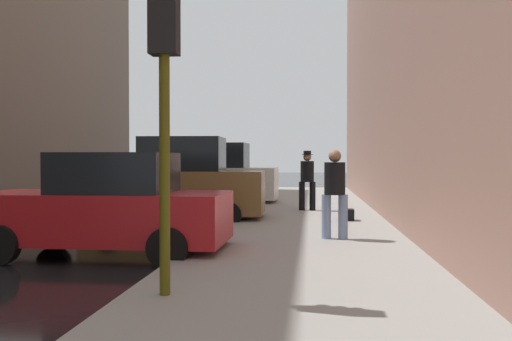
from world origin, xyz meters
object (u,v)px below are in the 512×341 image
Objects in this scene: parked_bronze_suv at (177,184)px; fire_hydrant at (254,199)px; parked_red_hatchback at (107,208)px; pedestrian_with_fedora at (307,177)px; traffic_light at (164,63)px; pedestrian_in_jeans at (335,189)px; duffel_bag at (347,215)px; parked_white_van at (214,177)px.

parked_bronze_suv is 2.75m from fire_hydrant.
pedestrian_with_fedora is at bearing 66.15° from parked_red_hatchback.
traffic_light is 5.41m from pedestrian_in_jeans.
traffic_light is 11.00m from pedestrian_with_fedora.
parked_red_hatchback is 2.38× the size of pedestrian_with_fedora.
traffic_light reaches higher than pedestrian_in_jeans.
fire_hydrant is 0.20× the size of traffic_light.
parked_red_hatchback is 8.31m from pedestrian_with_fedora.
traffic_light is at bearing -107.38° from duffel_bag.
parked_bronze_suv is 4.45m from duffel_bag.
pedestrian_with_fedora reaches higher than fire_hydrant.
traffic_light is at bearing -97.96° from pedestrian_with_fedora.
pedestrian_in_jeans is at bearing -69.16° from fire_hydrant.
duffel_bag is at bearing 48.19° from parked_red_hatchback.
parked_white_van is 2.61× the size of pedestrian_with_fedora.
pedestrian_in_jeans is at bearing -84.56° from pedestrian_with_fedora.
fire_hydrant is (1.80, 2.00, -0.54)m from parked_bronze_suv.
parked_red_hatchback is 0.91× the size of parked_white_van.
duffel_bag is (1.02, -2.70, -0.85)m from pedestrian_with_fedora.
parked_white_van reaches higher than parked_red_hatchback.
parked_bronze_suv is at bearing 176.86° from duffel_bag.
fire_hydrant is 6.03m from pedestrian_in_jeans.
parked_white_van is (-0.00, 10.68, 0.18)m from parked_red_hatchback.
duffel_bag is at bearing 72.62° from traffic_light.
fire_hydrant reaches higher than duffel_bag.
pedestrian_with_fedora is 4.04× the size of duffel_bag.
parked_red_hatchback is at bearing -104.18° from fire_hydrant.
fire_hydrant is at bearing 138.96° from duffel_bag.
parked_bronze_suv reaches higher than duffel_bag.
traffic_light is (1.85, -3.18, 1.91)m from parked_red_hatchback.
parked_bronze_suv is at bearing -90.00° from parked_white_van.
parked_bronze_suv is at bearing 137.55° from pedestrian_in_jeans.
pedestrian_in_jeans is at bearing -66.70° from parked_white_van.
pedestrian_with_fedora is at bearing 36.24° from parked_bronze_suv.
pedestrian_with_fedora is at bearing 95.44° from pedestrian_in_jeans.
parked_red_hatchback is 6.59m from duffel_bag.
pedestrian_with_fedora is at bearing 16.46° from fire_hydrant.
parked_white_van is 4.56m from pedestrian_with_fedora.
parked_bronze_suv is 1.29× the size of traffic_light.
pedestrian_with_fedora reaches higher than parked_red_hatchback.
pedestrian_with_fedora is at bearing 82.04° from traffic_light.
parked_red_hatchback is 1.17× the size of traffic_light.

